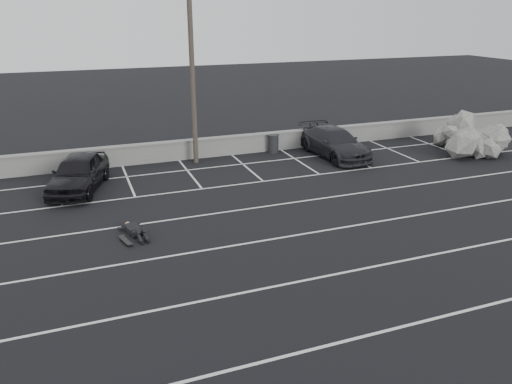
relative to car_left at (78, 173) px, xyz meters
name	(u,v)px	position (x,y,z in m)	size (l,w,h in m)	color
ground	(339,274)	(7.19, -10.89, -0.81)	(120.00, 120.00, 0.00)	black
seawall	(214,147)	(7.19, 3.11, -0.26)	(50.00, 0.45, 1.06)	gray
stall_lines	(281,221)	(7.11, -6.48, -0.80)	(36.00, 20.05, 0.01)	silver
car_left	(78,173)	(0.00, 0.00, 0.00)	(1.90, 4.73, 1.61)	black
car_right	(335,143)	(13.46, 0.76, -0.04)	(2.15, 5.28, 1.53)	#232329
utility_pole	(192,69)	(5.97, 2.31, 4.06)	(1.28, 0.26, 9.61)	#4C4238
trash_bin	(273,143)	(10.59, 2.71, -0.29)	(0.88, 0.88, 1.01)	#252528
riprap_pile	(476,142)	(21.21, -1.54, -0.13)	(4.79, 4.36, 1.80)	gray
person	(132,226)	(1.60, -5.52, -0.57)	(1.44, 2.49, 0.47)	black
skateboard	(126,241)	(1.26, -6.34, -0.74)	(0.38, 0.76, 0.09)	black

